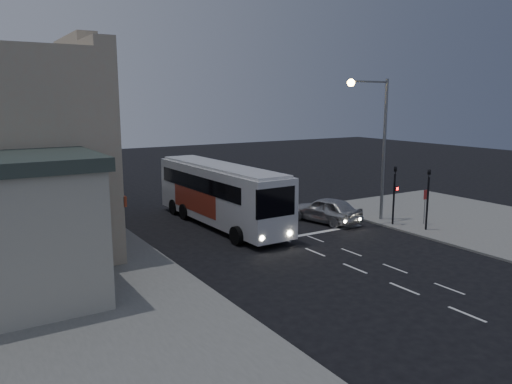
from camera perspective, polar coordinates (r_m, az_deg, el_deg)
ground at (r=27.08m, az=5.45°, el=-6.33°), size 120.00×120.00×0.00m
sidewalk_far at (r=29.77m, az=-25.41°, el=-5.65°), size 12.00×50.00×0.12m
road_markings at (r=30.38m, az=3.62°, el=-4.44°), size 8.00×30.55×0.01m
tour_bus at (r=31.31m, az=-4.11°, el=-0.09°), size 3.01×12.63×3.86m
car_suv at (r=32.55m, az=7.96°, el=-2.01°), size 3.02×5.21×1.67m
car_sedan_a at (r=36.34m, az=1.62°, el=-0.65°), size 1.79×4.92×1.61m
car_sedan_b at (r=40.90m, az=-1.28°, el=0.47°), size 3.20×5.23×1.42m
car_sedan_c at (r=44.97m, az=-4.95°, el=1.41°), size 3.94×5.98×1.53m
car_extra at (r=50.17m, az=-8.32°, el=2.17°), size 2.47×4.28×1.33m
traffic_signal_main at (r=32.11m, az=15.56°, el=0.42°), size 0.25×0.35×4.10m
traffic_signal_side at (r=31.36m, az=19.07°, el=-0.00°), size 0.18×0.15×4.10m
regulatory_sign at (r=32.87m, az=18.80°, el=-0.99°), size 0.45×0.12×2.20m
streetlight at (r=32.52m, az=13.69°, el=6.52°), size 3.32×0.44×9.00m
street_tree at (r=36.58m, az=-19.75°, el=4.66°), size 4.00×4.00×6.20m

